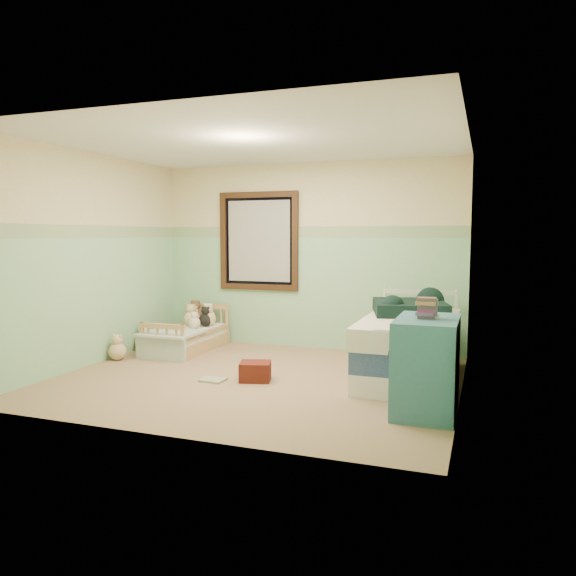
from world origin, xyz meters
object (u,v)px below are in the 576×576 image
(twin_bed_frame, at_px, (409,368))
(dresser, at_px, (426,365))
(plush_floor_tan, at_px, (118,351))
(red_pillow, at_px, (255,371))
(toddler_bed_frame, at_px, (187,344))
(plush_floor_cream, at_px, (145,341))
(floor_book, at_px, (213,380))

(twin_bed_frame, distance_m, dresser, 1.16)
(plush_floor_tan, relative_size, red_pillow, 0.68)
(dresser, bearing_deg, twin_bed_frame, 104.58)
(toddler_bed_frame, relative_size, plush_floor_cream, 5.02)
(plush_floor_cream, height_order, floor_book, plush_floor_cream)
(twin_bed_frame, height_order, floor_book, twin_bed_frame)
(floor_book, bearing_deg, twin_bed_frame, 24.22)
(plush_floor_tan, xyz_separation_m, red_pillow, (1.98, -0.32, -0.01))
(twin_bed_frame, bearing_deg, toddler_bed_frame, 170.74)
(twin_bed_frame, bearing_deg, plush_floor_tan, -174.78)
(dresser, height_order, floor_book, dresser)
(toddler_bed_frame, height_order, dresser, dresser)
(toddler_bed_frame, height_order, twin_bed_frame, twin_bed_frame)
(plush_floor_cream, xyz_separation_m, red_pillow, (1.98, -0.89, -0.03))
(plush_floor_tan, bearing_deg, dresser, -11.45)
(red_pillow, bearing_deg, toddler_bed_frame, 142.52)
(red_pillow, relative_size, floor_book, 1.26)
(plush_floor_cream, distance_m, red_pillow, 2.17)
(plush_floor_cream, height_order, dresser, dresser)
(plush_floor_cream, relative_size, floor_book, 1.00)
(plush_floor_tan, height_order, twin_bed_frame, twin_bed_frame)
(twin_bed_frame, bearing_deg, red_pillow, -157.28)
(dresser, distance_m, floor_book, 2.27)
(plush_floor_cream, bearing_deg, dresser, -19.50)
(plush_floor_cream, xyz_separation_m, dresser, (3.78, -1.34, 0.29))
(floor_book, bearing_deg, red_pillow, 23.83)
(twin_bed_frame, xyz_separation_m, dresser, (0.28, -1.09, 0.30))
(twin_bed_frame, xyz_separation_m, floor_book, (-1.94, -0.81, -0.10))
(plush_floor_cream, relative_size, twin_bed_frame, 0.14)
(red_pillow, bearing_deg, twin_bed_frame, 22.72)
(toddler_bed_frame, height_order, plush_floor_tan, plush_floor_tan)
(plush_floor_tan, distance_m, floor_book, 1.64)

